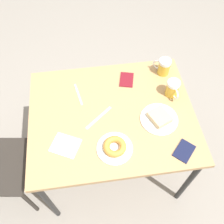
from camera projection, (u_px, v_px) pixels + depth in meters
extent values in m
plane|color=gray|center=(112.00, 161.00, 2.15)|extent=(8.00, 8.00, 0.00)
cube|color=tan|center=(112.00, 115.00, 1.54)|extent=(0.82, 1.01, 0.03)
cylinder|color=black|center=(188.00, 182.00, 1.69)|extent=(0.04, 0.04, 0.71)
cylinder|color=black|center=(161.00, 96.00, 2.09)|extent=(0.04, 0.04, 0.71)
cylinder|color=black|center=(49.00, 202.00, 1.61)|extent=(0.04, 0.04, 0.71)
cylinder|color=black|center=(49.00, 109.00, 2.02)|extent=(0.04, 0.04, 0.71)
cylinder|color=#2D2823|center=(30.00, 202.00, 1.74)|extent=(0.03, 0.03, 0.45)
cylinder|color=#2D2823|center=(38.00, 155.00, 1.94)|extent=(0.03, 0.03, 0.45)
cylinder|color=white|center=(159.00, 119.00, 1.50)|extent=(0.23, 0.23, 0.01)
cube|color=#D1B27F|center=(160.00, 117.00, 1.48)|extent=(0.15, 0.15, 0.03)
cylinder|color=white|center=(115.00, 148.00, 1.40)|extent=(0.20, 0.20, 0.01)
torus|color=#D18938|center=(115.00, 146.00, 1.38)|extent=(0.13, 0.13, 0.04)
cylinder|color=gold|center=(172.00, 89.00, 1.58)|extent=(0.08, 0.08, 0.09)
cylinder|color=white|center=(174.00, 83.00, 1.53)|extent=(0.08, 0.08, 0.02)
torus|color=silver|center=(175.00, 94.00, 1.54)|extent=(0.08, 0.02, 0.07)
cylinder|color=gold|center=(164.00, 68.00, 1.68)|extent=(0.08, 0.08, 0.09)
cylinder|color=white|center=(165.00, 62.00, 1.63)|extent=(0.08, 0.08, 0.02)
torus|color=silver|center=(158.00, 65.00, 1.68)|extent=(0.05, 0.07, 0.07)
cube|color=white|center=(65.00, 145.00, 1.41)|extent=(0.18, 0.19, 0.00)
cube|color=silver|center=(78.00, 94.00, 1.61)|extent=(0.18, 0.05, 0.00)
cube|color=silver|center=(99.00, 118.00, 1.51)|extent=(0.15, 0.17, 0.00)
cube|color=#141938|center=(184.00, 151.00, 1.39)|extent=(0.15, 0.15, 0.01)
cube|color=maroon|center=(127.00, 80.00, 1.68)|extent=(0.14, 0.12, 0.01)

